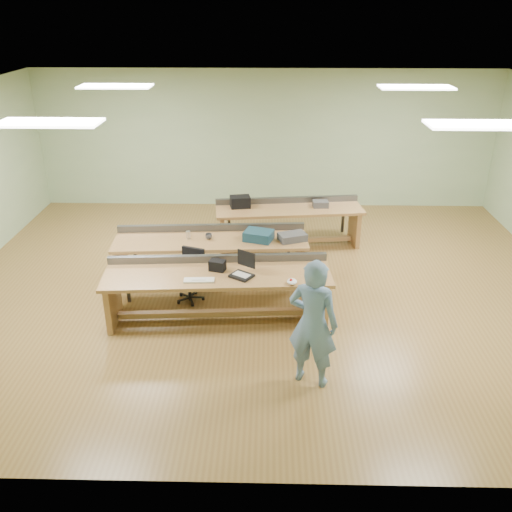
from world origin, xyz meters
name	(u,v)px	position (x,y,z in m)	size (l,w,h in m)	color
floor	(263,287)	(0.00, 0.00, 0.00)	(10.00, 10.00, 0.00)	olive
ceiling	(264,100)	(0.00, 0.00, 3.00)	(10.00, 10.00, 0.00)	silver
wall_back	(265,140)	(0.00, 4.00, 1.50)	(10.00, 0.04, 3.00)	#9DB488
wall_front	(258,356)	(0.00, -4.00, 1.50)	(10.00, 0.04, 3.00)	#9DB488
fluor_panels	(264,102)	(0.00, 0.00, 2.97)	(6.20, 3.50, 0.03)	white
workbench_front	(218,284)	(-0.64, -0.96, 0.56)	(3.29, 1.08, 0.86)	#A77646
workbench_mid	(211,249)	(-0.86, 0.26, 0.56)	(3.19, 1.04, 0.86)	#A77646
workbench_back	(289,218)	(0.47, 1.74, 0.55)	(2.81, 1.04, 0.86)	#A77646
person	(313,323)	(0.62, -2.40, 0.83)	(0.60, 0.40, 1.66)	#6383A3
laptop_base	(242,276)	(-0.29, -1.08, 0.77)	(0.30, 0.24, 0.03)	black
laptop_screen	(246,259)	(-0.22, -0.99, 0.98)	(0.30, 0.01, 0.23)	black
keyboard	(199,280)	(-0.87, -1.23, 0.76)	(0.42, 0.14, 0.02)	beige
trackball_mouse	(292,282)	(0.41, -1.27, 0.78)	(0.14, 0.16, 0.07)	white
camera_bag	(217,265)	(-0.64, -0.89, 0.83)	(0.23, 0.15, 0.15)	black
task_chair	(191,282)	(-1.12, -0.41, 0.30)	(0.57, 0.57, 0.82)	black
parts_bin_teal	(259,236)	(-0.07, 0.22, 0.83)	(0.44, 0.33, 0.16)	#153747
parts_bin_grey	(292,237)	(0.47, 0.22, 0.81)	(0.43, 0.28, 0.12)	#3D3C3F
mug	(209,236)	(-0.89, 0.25, 0.79)	(0.11, 0.11, 0.09)	#3D3C3F
drinks_can	(188,235)	(-1.22, 0.25, 0.81)	(0.07, 0.07, 0.13)	silver
storage_box_back	(240,202)	(-0.45, 1.76, 0.85)	(0.36, 0.26, 0.21)	black
tray_back	(321,204)	(1.06, 1.81, 0.81)	(0.29, 0.21, 0.11)	#3D3C3F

